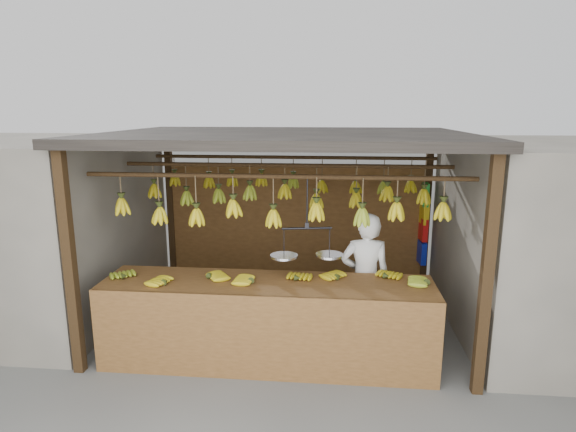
# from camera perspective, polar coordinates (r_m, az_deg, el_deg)

# --- Properties ---
(ground) EXTENTS (80.00, 80.00, 0.00)m
(ground) POSITION_cam_1_polar(r_m,az_deg,el_deg) (6.43, -0.27, -11.98)
(ground) COLOR #5B5B57
(stall) EXTENTS (4.30, 3.30, 2.40)m
(stall) POSITION_cam_1_polar(r_m,az_deg,el_deg) (6.21, 0.03, 6.11)
(stall) COLOR black
(stall) RESTS_ON ground
(neighbor_left) EXTENTS (3.00, 3.00, 2.30)m
(neighbor_left) POSITION_cam_1_polar(r_m,az_deg,el_deg) (7.33, -29.53, -1.06)
(neighbor_left) COLOR slate
(neighbor_left) RESTS_ON ground
(counter) EXTENTS (3.52, 0.79, 0.96)m
(counter) POSITION_cam_1_polar(r_m,az_deg,el_deg) (5.03, -2.62, -10.36)
(counter) COLOR brown
(counter) RESTS_ON ground
(hanging_bananas) EXTENTS (3.57, 2.23, 0.39)m
(hanging_bananas) POSITION_cam_1_polar(r_m,az_deg,el_deg) (5.94, -0.33, 2.42)
(hanging_bananas) COLOR gold
(hanging_bananas) RESTS_ON ground
(balance_scale) EXTENTS (0.75, 0.36, 0.85)m
(balance_scale) POSITION_cam_1_polar(r_m,az_deg,el_deg) (5.04, 2.24, -4.26)
(balance_scale) COLOR black
(balance_scale) RESTS_ON ground
(vendor) EXTENTS (0.59, 0.40, 1.55)m
(vendor) POSITION_cam_1_polar(r_m,az_deg,el_deg) (5.58, 9.12, -7.43)
(vendor) COLOR white
(vendor) RESTS_ON ground
(bag_bundles) EXTENTS (0.08, 0.26, 1.23)m
(bag_bundles) POSITION_cam_1_polar(r_m,az_deg,el_deg) (7.48, 15.78, -0.72)
(bag_bundles) COLOR #199926
(bag_bundles) RESTS_ON ground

